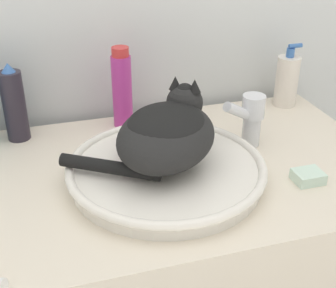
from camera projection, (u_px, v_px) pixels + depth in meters
sink_basin at (166, 170)px, 1.01m from camera, size 0.43×0.43×0.05m
cat at (167, 132)px, 0.97m from camera, size 0.38×0.31×0.16m
faucet at (250, 117)px, 1.12m from camera, size 0.12×0.07×0.14m
hairspray_can_black at (14, 105)px, 1.15m from camera, size 0.06×0.06×0.20m
shampoo_bottle_tall at (123, 89)px, 1.21m from camera, size 0.05×0.05×0.21m
soap_pump_bottle at (287, 80)px, 1.34m from camera, size 0.06×0.06×0.18m
soap_bar at (308, 177)px, 1.01m from camera, size 0.06×0.05×0.02m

